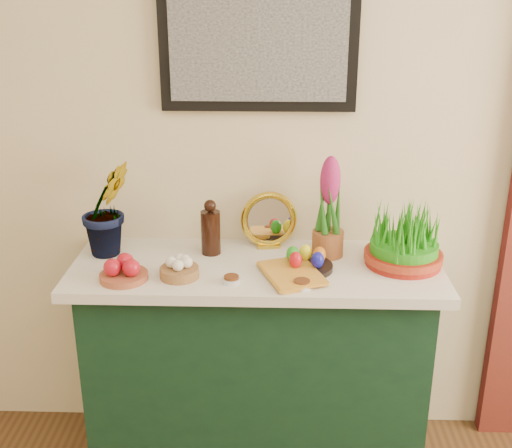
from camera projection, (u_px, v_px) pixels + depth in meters
The scene contains 13 objects.
sideboard at pixel (256, 368), 2.60m from camera, with size 1.30×0.45×0.85m, color #12311C.
tablecloth at pixel (256, 268), 2.44m from camera, with size 1.40×0.55×0.04m, color white.
hyacinth_green at pixel (106, 193), 2.45m from camera, with size 0.25×0.21×0.49m, color #226519.
apple_bowl at pixel (123, 270), 2.29m from camera, with size 0.22×0.22×0.09m.
garlic_basket at pixel (179, 269), 2.31m from camera, with size 0.15×0.15×0.08m.
vinegar_cruet at pixel (211, 230), 2.50m from camera, with size 0.08×0.08×0.22m.
mirror at pixel (269, 220), 2.56m from camera, with size 0.23×0.09×0.23m.
book at pixel (267, 277), 2.29m from camera, with size 0.17×0.25×0.03m, color gold.
spice_dish_left at pixel (231, 280), 2.28m from camera, with size 0.07×0.07×0.03m.
spice_dish_right at pixel (302, 284), 2.24m from camera, with size 0.07×0.07×0.03m.
egg_plate at pixel (306, 262), 2.38m from camera, with size 0.23×0.23×0.08m.
hyacinth_pink at pixel (329, 212), 2.45m from camera, with size 0.12×0.12×0.40m.
wheatgrass_sabzeh at pixel (405, 239), 2.39m from camera, with size 0.29×0.29×0.24m.
Camera 1 is at (-0.12, -0.22, 1.90)m, focal length 45.00 mm.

